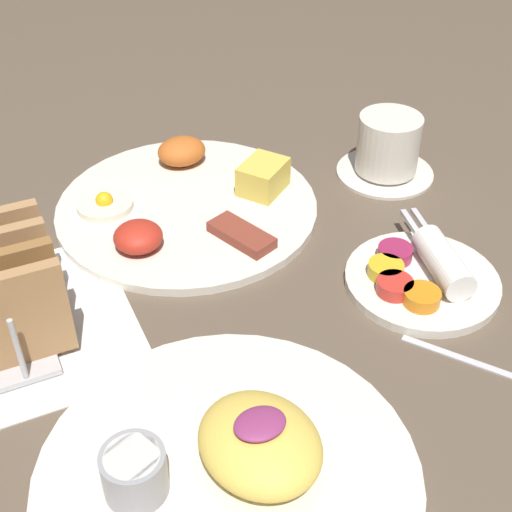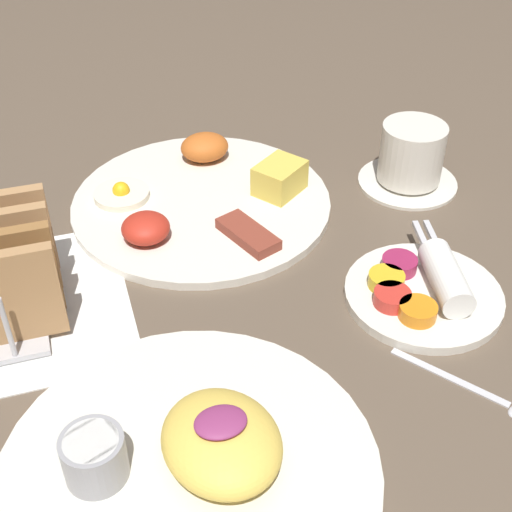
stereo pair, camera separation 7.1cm
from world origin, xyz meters
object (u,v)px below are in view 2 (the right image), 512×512
object	(u,v)px
plate_breakfast	(203,198)
plate_condiments	(424,290)
toast_rack	(2,270)
plate_foreground	(191,461)
coffee_cup	(411,158)

from	to	relation	value
plate_breakfast	plate_condiments	world-z (taller)	plate_breakfast
plate_breakfast	toast_rack	bearing A→B (deg)	-151.15
toast_rack	plate_foreground	bearing A→B (deg)	-61.98
plate_breakfast	coffee_cup	xyz separation A→B (m)	(0.25, -0.03, 0.03)
toast_rack	coffee_cup	distance (m)	0.48
plate_breakfast	plate_foreground	bearing A→B (deg)	-105.52
plate_condiments	coffee_cup	xyz separation A→B (m)	(0.08, 0.20, 0.02)
plate_foreground	coffee_cup	xyz separation A→B (m)	(0.35, 0.32, 0.02)
plate_condiments	coffee_cup	world-z (taller)	coffee_cup
plate_breakfast	coffee_cup	world-z (taller)	coffee_cup
plate_foreground	coffee_cup	bearing A→B (deg)	42.86
coffee_cup	plate_breakfast	bearing A→B (deg)	173.48
plate_breakfast	plate_foreground	world-z (taller)	plate_foreground
plate_condiments	plate_foreground	size ratio (longest dim) A/B	0.56
plate_breakfast	plate_foreground	distance (m)	0.36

